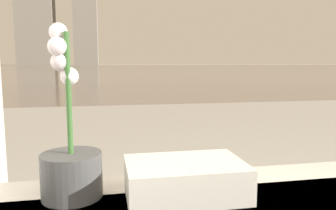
{
  "coord_description": "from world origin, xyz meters",
  "views": [
    {
      "loc": [
        -0.42,
        0.23,
        0.88
      ],
      "look_at": [
        0.05,
        2.67,
        0.56
      ],
      "focal_mm": 35.0,
      "sensor_mm": 36.0,
      "label": 1
    }
  ],
  "objects": [
    {
      "name": "potted_orchid",
      "position": [
        -0.5,
        0.98,
        0.66
      ],
      "size": [
        0.14,
        0.14,
        0.39
      ],
      "color": "#4C4C4C",
      "rests_on": "bathtub"
    },
    {
      "name": "towel_stack",
      "position": [
        -0.24,
        0.94,
        0.61
      ],
      "size": [
        0.27,
        0.18,
        0.08
      ],
      "color": "silver",
      "rests_on": "bathtub"
    },
    {
      "name": "harbor_water",
      "position": [
        0.0,
        62.0,
        0.01
      ],
      "size": [
        180.0,
        110.0,
        0.01
      ],
      "color": "gray",
      "rests_on": "ground_plane"
    }
  ]
}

